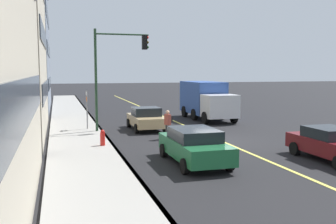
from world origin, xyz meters
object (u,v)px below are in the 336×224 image
object	(u,v)px
car_green	(194,145)
fire_hydrant	(103,139)
pedestrian_with_backpack	(168,122)
traffic_light_mast	(115,63)
car_tan	(146,118)
truck_blue	(206,99)
street_sign_post	(87,107)
car_maroon	(332,144)

from	to	relation	value
car_green	fire_hydrant	size ratio (longest dim) A/B	4.74
pedestrian_with_backpack	fire_hydrant	world-z (taller)	pedestrian_with_backpack
traffic_light_mast	fire_hydrant	xyz separation A→B (m)	(-4.73, 1.38, -3.83)
car_tan	truck_blue	world-z (taller)	truck_blue
street_sign_post	car_green	bearing A→B (deg)	-160.04
pedestrian_with_backpack	fire_hydrant	distance (m)	4.22
car_maroon	traffic_light_mast	bearing A→B (deg)	37.36
car_tan	street_sign_post	size ratio (longest dim) A/B	1.53
car_maroon	fire_hydrant	size ratio (longest dim) A/B	4.64
car_tan	truck_blue	bearing A→B (deg)	-55.62
street_sign_post	car_tan	bearing A→B (deg)	-96.68
fire_hydrant	car_tan	bearing A→B (deg)	-33.08
truck_blue	pedestrian_with_backpack	size ratio (longest dim) A/B	4.12
street_sign_post	fire_hydrant	size ratio (longest dim) A/B	2.77
pedestrian_with_backpack	fire_hydrant	xyz separation A→B (m)	(-1.63, 3.86, -0.48)
truck_blue	traffic_light_mast	distance (m)	9.49
car_tan	street_sign_post	xyz separation A→B (m)	(0.44, 3.76, 0.80)
car_tan	pedestrian_with_backpack	distance (m)	3.70
car_tan	traffic_light_mast	xyz separation A→B (m)	(-0.57, 2.07, 3.56)
car_tan	car_green	distance (m)	9.48
traffic_light_mast	street_sign_post	distance (m)	3.38
pedestrian_with_backpack	fire_hydrant	size ratio (longest dim) A/B	1.73
car_tan	fire_hydrant	size ratio (longest dim) A/B	4.25
car_green	truck_blue	xyz separation A→B (m)	(13.45, -5.96, 0.81)
traffic_light_mast	street_sign_post	xyz separation A→B (m)	(1.01, 1.69, -2.75)
pedestrian_with_backpack	street_sign_post	bearing A→B (deg)	45.38
truck_blue	fire_hydrant	distance (m)	13.15
street_sign_post	fire_hydrant	world-z (taller)	street_sign_post
car_tan	street_sign_post	distance (m)	3.87
car_maroon	truck_blue	distance (m)	14.69
car_green	traffic_light_mast	distance (m)	9.78
traffic_light_mast	fire_hydrant	world-z (taller)	traffic_light_mast
traffic_light_mast	fire_hydrant	size ratio (longest dim) A/B	6.77
traffic_light_mast	car_green	bearing A→B (deg)	-167.87
car_maroon	car_green	xyz separation A→B (m)	(1.21, 5.81, 0.04)
street_sign_post	fire_hydrant	xyz separation A→B (m)	(-5.74, -0.31, -1.08)
pedestrian_with_backpack	traffic_light_mast	bearing A→B (deg)	38.63
car_maroon	street_sign_post	xyz separation A→B (m)	(11.13, 9.42, 0.81)
car_maroon	pedestrian_with_backpack	bearing A→B (deg)	36.78
car_maroon	traffic_light_mast	xyz separation A→B (m)	(10.13, 7.73, 3.57)
car_green	pedestrian_with_backpack	size ratio (longest dim) A/B	2.73
car_green	pedestrian_with_backpack	bearing A→B (deg)	-5.56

